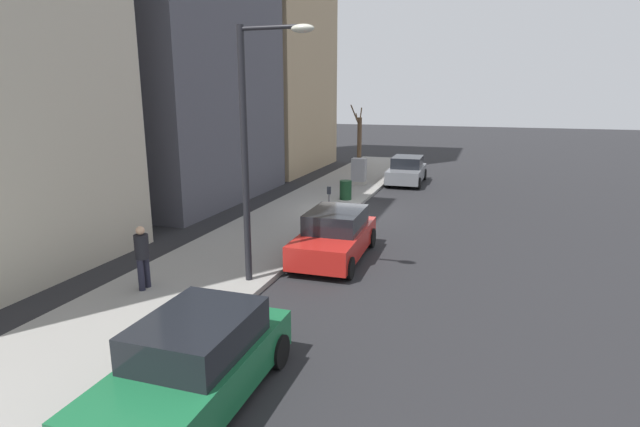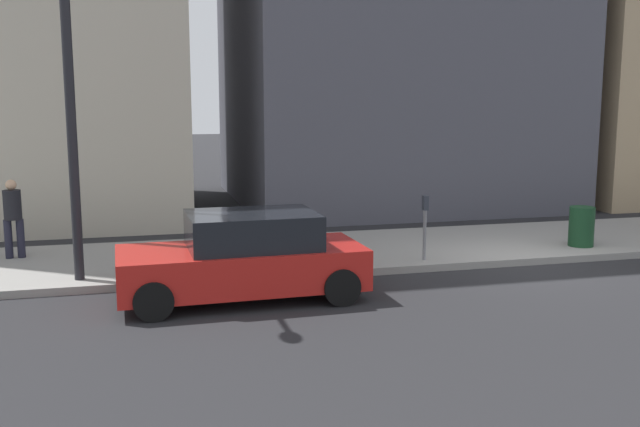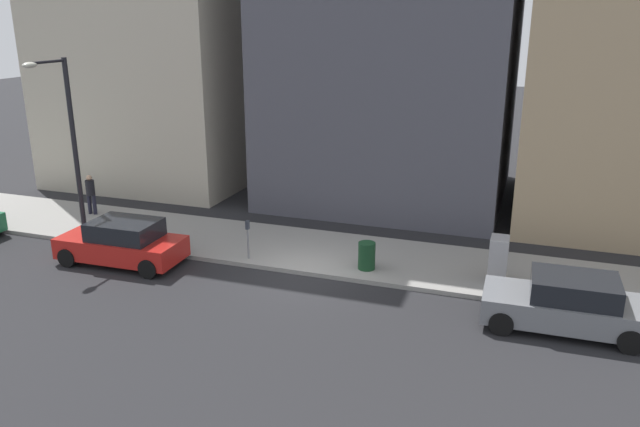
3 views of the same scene
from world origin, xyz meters
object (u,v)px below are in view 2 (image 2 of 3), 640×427
parked_car_red (244,258)px  trash_bin (582,226)px  parking_meter (425,221)px  pedestrian_near_meter (13,214)px  streetlamp (67,66)px

parked_car_red → trash_bin: size_ratio=4.72×
parked_car_red → trash_bin: (1.90, -7.99, -0.14)m
parking_meter → parked_car_red: bearing=110.1°
parked_car_red → trash_bin: bearing=-78.1°
parking_meter → pedestrian_near_meter: bearing=74.1°
parking_meter → pedestrian_near_meter: pedestrian_near_meter is taller
parking_meter → streetlamp: bearing=91.4°
parking_meter → pedestrian_near_meter: (2.35, 8.26, 0.11)m
parked_car_red → parking_meter: size_ratio=3.14×
parking_meter → streetlamp: (-0.17, 6.82, 3.04)m
pedestrian_near_meter → parking_meter: bearing=162.2°
streetlamp → parking_meter: bearing=-88.6°
trash_bin → parking_meter: bearing=96.4°
parking_meter → pedestrian_near_meter: 8.59m
pedestrian_near_meter → parked_car_red: bearing=136.5°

